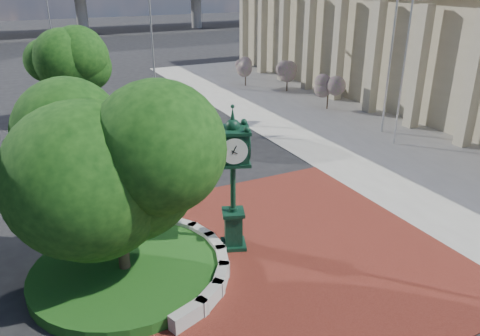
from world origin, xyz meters
name	(u,v)px	position (x,y,z in m)	size (l,w,h in m)	color
ground	(259,241)	(0.00, 0.00, 0.00)	(200.00, 200.00, 0.00)	black
plaza	(273,254)	(0.00, -1.00, 0.02)	(12.00, 12.00, 0.04)	maroon
sidewalk	(394,118)	(16.00, 10.00, 0.02)	(20.00, 50.00, 0.04)	#9E9B93
planter_wall	(191,253)	(-2.71, 0.00, 0.27)	(2.96, 6.77, 0.54)	#9E9B93
grass_bed	(126,272)	(-5.00, 0.00, 0.20)	(6.10, 6.10, 0.40)	#184213
civic_building	(458,44)	(23.60, 12.00, 4.33)	(17.35, 44.00, 8.60)	tan
tree_planter	(114,173)	(-5.00, 0.00, 3.72)	(5.20, 5.20, 6.33)	#38281C
tree_street	(68,76)	(-4.00, 18.00, 3.24)	(4.40, 4.40, 5.45)	#38281C
post_clock	(233,174)	(-1.03, 0.09, 2.89)	(1.34, 1.34, 5.26)	black
parked_car	(79,62)	(-0.48, 38.58, 0.68)	(1.61, 3.99, 1.36)	#4F0B0E
flagpole_a	(404,63)	(12.18, 5.94, 4.70)	(1.41, 0.35, 9.17)	silver
flagpole_b	(393,39)	(13.09, 7.98, 5.71)	(1.64, 0.83, 11.14)	silver
street_lamp_near	(153,17)	(4.85, 28.68, 5.66)	(2.17, 0.45, 9.66)	slate
street_lamp_far	(50,10)	(-2.19, 43.03, 5.66)	(2.17, 0.35, 9.65)	slate
shrub_near	(328,88)	(13.23, 13.93, 1.59)	(1.20, 1.20, 2.20)	#38281C
shrub_mid	(287,73)	(13.50, 19.98, 1.59)	(1.20, 1.20, 2.20)	#38281C
shrub_far	(245,68)	(11.31, 23.40, 1.59)	(1.20, 1.20, 2.20)	#38281C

